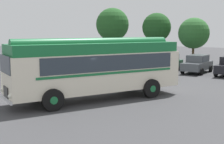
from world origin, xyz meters
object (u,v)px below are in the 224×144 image
at_px(vintage_bus, 97,66).
at_px(car_near_left, 145,61).
at_px(car_mid_left, 167,63).
at_px(car_mid_right, 197,64).

bearing_deg(vintage_bus, car_near_left, 108.08).
xyz_separation_m(car_mid_left, car_mid_right, (2.72, 0.69, 0.00)).
distance_m(vintage_bus, car_near_left, 14.64).
relative_size(vintage_bus, car_near_left, 2.35).
distance_m(car_mid_left, car_mid_right, 2.81).
bearing_deg(car_near_left, vintage_bus, -71.92).
bearing_deg(car_mid_right, car_near_left, -176.18).
relative_size(car_mid_left, car_mid_right, 1.01).
bearing_deg(car_mid_left, vintage_bus, -81.89).
xyz_separation_m(vintage_bus, car_near_left, (-4.53, 13.88, -1.05)).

